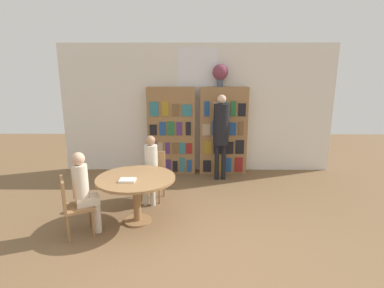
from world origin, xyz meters
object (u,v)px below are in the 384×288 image
at_px(reading_table, 136,184).
at_px(seated_reader_left, 150,166).
at_px(flower_vase, 220,73).
at_px(chair_near_camera, 72,204).
at_px(bookshelf_right, 223,131).
at_px(chair_left_side, 154,173).
at_px(librarian_standing, 221,128).
at_px(seated_reader_right, 85,189).
at_px(bookshelf_left, 172,131).

xyz_separation_m(reading_table, seated_reader_left, (0.12, 0.76, 0.07)).
xyz_separation_m(flower_vase, chair_near_camera, (-2.35, -2.92, -1.83)).
relative_size(reading_table, chair_near_camera, 1.37).
height_order(bookshelf_right, flower_vase, flower_vase).
relative_size(chair_left_side, librarian_standing, 0.48).
bearing_deg(bookshelf_right, seated_reader_left, -130.70).
xyz_separation_m(bookshelf_right, librarian_standing, (-0.10, -0.50, 0.17)).
relative_size(flower_vase, seated_reader_right, 0.40).
height_order(seated_reader_left, seated_reader_right, seated_reader_right).
bearing_deg(seated_reader_right, bookshelf_right, 114.02).
distance_m(chair_left_side, librarian_standing, 1.83).
relative_size(bookshelf_left, chair_near_camera, 2.25).
height_order(chair_left_side, seated_reader_left, seated_reader_left).
xyz_separation_m(flower_vase, seated_reader_right, (-2.18, -2.83, -1.63)).
bearing_deg(flower_vase, bookshelf_right, -2.82).
xyz_separation_m(bookshelf_left, flower_vase, (1.12, 0.00, 1.33)).
bearing_deg(seated_reader_right, chair_left_side, 120.16).
height_order(reading_table, chair_left_side, chair_left_side).
distance_m(seated_reader_left, seated_reader_right, 1.37).
height_order(flower_vase, reading_table, flower_vase).
bearing_deg(chair_near_camera, chair_left_side, 117.00).
relative_size(bookshelf_right, reading_table, 1.64).
bearing_deg(bookshelf_left, flower_vase, 0.24).
distance_m(bookshelf_right, seated_reader_left, 2.28).
xyz_separation_m(chair_near_camera, seated_reader_left, (0.97, 1.20, 0.19)).
bearing_deg(seated_reader_left, chair_near_camera, 59.89).
bearing_deg(librarian_standing, seated_reader_left, -138.65).
xyz_separation_m(chair_near_camera, chair_left_side, (1.00, 1.38, 0.00)).
bearing_deg(reading_table, seated_reader_right, -152.89).
bearing_deg(chair_left_side, seated_reader_right, 66.16).
distance_m(flower_vase, reading_table, 3.36).
distance_m(chair_left_side, seated_reader_left, 0.27).
bearing_deg(reading_table, bookshelf_right, 57.24).
bearing_deg(reading_table, seated_reader_left, 81.11).
bearing_deg(seated_reader_right, seated_reader_left, 117.05).
bearing_deg(chair_near_camera, bookshelf_right, 112.88).
distance_m(chair_left_side, seated_reader_right, 1.55).
xyz_separation_m(chair_near_camera, seated_reader_right, (0.17, 0.09, 0.20)).
distance_m(bookshelf_right, librarian_standing, 0.54).
bearing_deg(chair_left_side, librarian_standing, -133.76).
distance_m(reading_table, chair_near_camera, 0.97).
bearing_deg(reading_table, chair_left_side, 81.11).
height_order(chair_near_camera, librarian_standing, librarian_standing).
distance_m(flower_vase, chair_left_side, 2.74).
bearing_deg(flower_vase, chair_near_camera, -128.82).
bearing_deg(bookshelf_left, seated_reader_left, -98.63).
distance_m(bookshelf_left, chair_left_side, 1.63).
distance_m(bookshelf_left, seated_reader_left, 1.76).
bearing_deg(chair_left_side, bookshelf_left, -89.71).
bearing_deg(reading_table, librarian_standing, 52.84).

